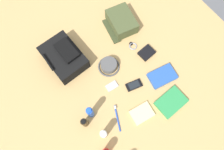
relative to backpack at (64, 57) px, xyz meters
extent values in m
cube|color=tan|center=(-0.31, -0.21, -0.07)|extent=(2.64, 2.02, 0.02)
cube|color=black|center=(0.00, 0.00, 0.00)|extent=(0.34, 0.25, 0.11)
cube|color=black|center=(0.00, -0.04, 0.06)|extent=(0.18, 0.12, 0.03)
cylinder|color=black|center=(0.00, 0.11, 0.06)|extent=(0.14, 0.02, 0.02)
cube|color=#47512D|center=(0.00, -0.52, -0.01)|extent=(0.27, 0.22, 0.10)
cube|color=#394124|center=(0.00, -0.43, -0.05)|extent=(0.24, 0.10, 0.01)
cylinder|color=#525252|center=(-0.23, -0.23, -0.02)|extent=(0.12, 0.12, 0.05)
torus|color=#525252|center=(-0.23, -0.23, -0.05)|extent=(0.16, 0.16, 0.01)
cylinder|color=white|center=(-0.61, 0.07, 0.01)|extent=(0.04, 0.04, 0.13)
cylinder|color=white|center=(-0.61, 0.07, 0.08)|extent=(0.03, 0.03, 0.01)
cylinder|color=#473319|center=(-0.48, 0.13, 0.00)|extent=(0.04, 0.04, 0.12)
cylinder|color=black|center=(-0.48, 0.13, 0.07)|extent=(0.03, 0.03, 0.01)
cylinder|color=blue|center=(-0.45, 0.07, 0.02)|extent=(0.04, 0.04, 0.16)
cylinder|color=blue|center=(-0.45, 0.07, 0.11)|extent=(0.03, 0.03, 0.01)
cube|color=#2D934C|center=(-0.70, -0.43, -0.05)|extent=(0.16, 0.21, 0.02)
cube|color=white|center=(-0.70, -0.43, -0.05)|extent=(0.15, 0.20, 0.02)
cube|color=blue|center=(-0.52, -0.50, -0.04)|extent=(0.15, 0.21, 0.03)
cube|color=white|center=(-0.52, -0.50, -0.05)|extent=(0.15, 0.20, 0.02)
cube|color=black|center=(-0.46, -0.30, -0.05)|extent=(0.08, 0.12, 0.01)
cube|color=black|center=(-0.46, -0.30, -0.04)|extent=(0.07, 0.09, 0.00)
cube|color=#B7B7BC|center=(-0.37, -0.16, -0.05)|extent=(0.06, 0.09, 0.01)
cylinder|color=silver|center=(-0.37, -0.18, -0.05)|extent=(0.03, 0.03, 0.00)
torus|color=#99999E|center=(-0.21, -0.48, -0.05)|extent=(0.06, 0.06, 0.01)
cylinder|color=black|center=(-0.18, -0.48, -0.05)|extent=(0.03, 0.03, 0.01)
cylinder|color=blue|center=(-0.58, -0.06, -0.05)|extent=(0.17, 0.08, 0.01)
cube|color=white|center=(-0.51, -0.09, -0.04)|extent=(0.02, 0.02, 0.01)
cube|color=black|center=(-0.31, -0.53, -0.05)|extent=(0.10, 0.12, 0.02)
cube|color=beige|center=(-0.65, -0.22, -0.05)|extent=(0.13, 0.16, 0.02)
camera|label=1|loc=(-0.69, 0.07, 1.36)|focal=32.69mm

